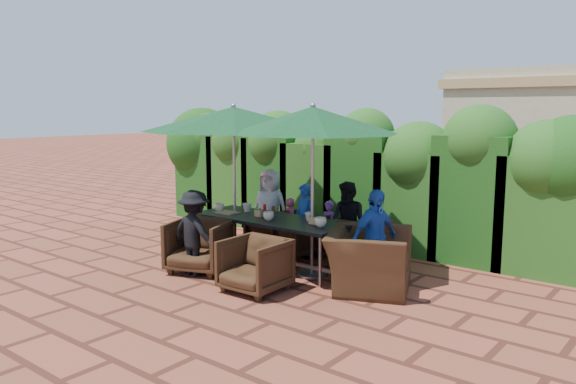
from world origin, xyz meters
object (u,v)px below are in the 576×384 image
Objects in this scene: dining_table at (271,223)px; chair_near_left at (200,243)px; umbrella_right at (313,121)px; chair_far_left at (270,227)px; chair_near_right at (255,262)px; chair_far_right at (361,238)px; chair_far_mid at (303,231)px; chair_end_right at (369,250)px; umbrella_left at (234,119)px.

dining_table is 2.97× the size of chair_near_left.
umbrella_right reaches higher than chair_far_left.
chair_far_left is at bearing 73.80° from chair_near_left.
chair_near_right is at bearing -98.58° from umbrella_right.
chair_far_left is at bearing 131.50° from dining_table.
umbrella_right is 2.11m from chair_near_right.
umbrella_right reaches higher than chair_far_right.
umbrella_right is at bearing 10.56° from chair_near_left.
dining_table is 3.20× the size of chair_far_mid.
chair_far_left is at bearing 6.58° from chair_far_right.
chair_far_left is 2.67m from chair_end_right.
dining_table is 1.71m from umbrella_right.
dining_table is at bearing 49.26° from chair_far_right.
dining_table is 0.88× the size of umbrella_left.
chair_end_right is at bearing -1.02° from chair_near_left.
chair_near_left is (-1.42, -0.86, -1.79)m from umbrella_right.
dining_table is 1.25m from chair_far_left.
dining_table is at bearing 66.53° from chair_end_right.
chair_end_right reaches higher than chair_near_left.
chair_end_right is (2.45, 0.00, -1.69)m from umbrella_left.
chair_near_left is at bearing -127.46° from dining_table.
chair_far_left is at bearing 46.76° from chair_end_right.
chair_far_mid reaches higher than chair_far_left.
chair_end_right is (2.50, -0.90, 0.18)m from chair_far_left.
umbrella_left reaches higher than chair_far_left.
chair_far_mid is at bearing 50.27° from umbrella_left.
chair_near_left is (-0.65, -0.85, -0.25)m from dining_table.
chair_far_left is 1.77m from chair_far_right.
umbrella_right reaches higher than dining_table.
chair_far_left is 0.89× the size of chair_near_right.
chair_near_right is 1.52m from chair_end_right.
chair_near_left is 1.27m from chair_near_right.
dining_table is 2.10× the size of chair_end_right.
chair_far_mid is 1.01× the size of chair_near_right.
chair_near_right is at bearing 83.23° from chair_far_right.
umbrella_left is (-0.75, -0.01, 1.54)m from dining_table.
chair_end_right reaches higher than chair_far_left.
chair_far_right is 0.93× the size of chair_near_left.
chair_far_right reaches higher than dining_table.
chair_far_mid is 1.01× the size of chair_far_right.
umbrella_left is 1.98m from chair_near_left.
chair_far_left is at bearing 15.11° from chair_far_mid.
umbrella_right reaches higher than chair_far_mid.
chair_near_right reaches higher than dining_table.
chair_end_right is at bearing 172.61° from chair_far_mid.
chair_far_left is 1.76m from chair_near_left.
chair_far_mid is at bearing 161.30° from chair_far_left.
chair_far_right is at bearing 78.12° from umbrella_right.
umbrella_left is 4.11× the size of chair_far_left.
dining_table is 3.23× the size of chair_near_right.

